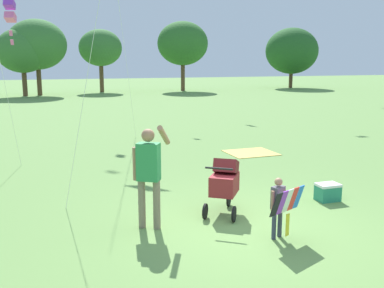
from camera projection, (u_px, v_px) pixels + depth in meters
name	position (u px, v px, depth m)	size (l,w,h in m)	color
ground_plane	(248.00, 229.00, 7.41)	(120.00, 120.00, 0.00)	#668E47
treeline_distant	(120.00, 49.00, 37.24)	(43.75, 6.60, 6.11)	brown
child_with_butterfly_kite	(280.00, 203.00, 6.92)	(0.70, 0.47, 0.99)	#33384C
person_adult_flyer	(149.00, 169.00, 7.29)	(0.67, 0.48, 1.77)	#7F705B
stroller	(225.00, 181.00, 8.09)	(0.89, 1.06, 1.03)	black
kite_orange_delta	(10.00, 12.00, 11.11)	(0.48, 1.69, 4.28)	purple
picnic_blanket	(251.00, 153.00, 13.44)	(1.42, 1.26, 0.02)	gold
cooler_box	(328.00, 192.00, 8.89)	(0.45, 0.33, 0.35)	#288466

